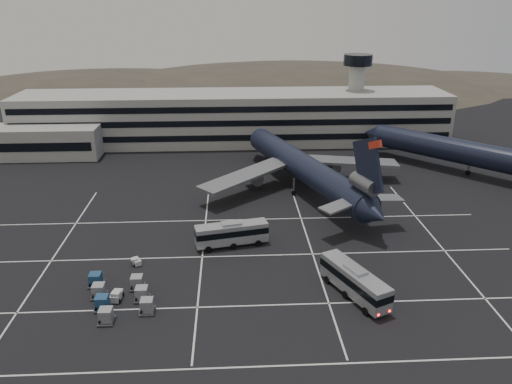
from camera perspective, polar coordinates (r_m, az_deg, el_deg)
ground at (r=78.09m, az=-1.85°, el=-8.74°), size 260.00×260.00×0.00m
lane_markings at (r=78.73m, az=-1.17°, el=-8.45°), size 90.00×55.62×0.01m
terminal at (r=142.30m, az=-3.75°, el=8.37°), size 125.00×26.00×24.00m
hills at (r=243.65m, az=1.55°, el=9.42°), size 352.00×180.00×44.00m
trijet_main at (r=106.44m, az=5.58°, el=2.78°), size 44.85×56.03×18.08m
trijet_far at (r=125.60m, az=23.78°, el=4.04°), size 43.87×45.39×18.08m
bus_near at (r=71.75m, az=11.20°, el=-9.88°), size 7.88×12.79×4.49m
bus_far at (r=83.80m, az=-2.81°, el=-4.68°), size 12.50×5.30×4.30m
tug_a at (r=73.10m, az=-15.68°, el=-11.34°), size 1.65×2.48×1.50m
tug_b at (r=81.08m, az=-13.50°, el=-7.71°), size 1.96×2.24×1.24m
uld_cluster at (r=72.53m, az=-15.46°, el=-11.32°), size 11.18×11.85×1.97m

